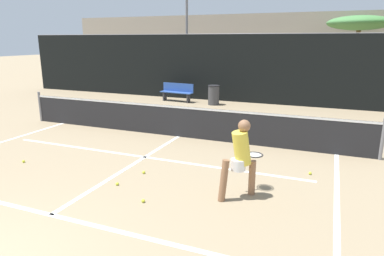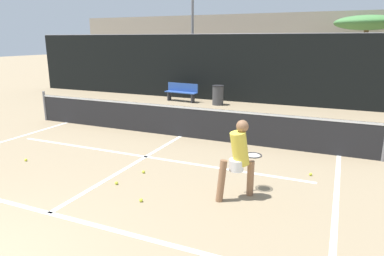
{
  "view_description": "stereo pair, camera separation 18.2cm",
  "coord_description": "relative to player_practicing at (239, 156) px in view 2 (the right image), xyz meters",
  "views": [
    {
      "loc": [
        4.22,
        -1.8,
        2.89
      ],
      "look_at": [
        1.38,
        5.14,
        0.95
      ],
      "focal_mm": 32.0,
      "sensor_mm": 36.0,
      "label": 1
    },
    {
      "loc": [
        4.38,
        -1.72,
        2.89
      ],
      "look_at": [
        1.38,
        5.14,
        0.95
      ],
      "focal_mm": 32.0,
      "sensor_mm": 36.0,
      "label": 2
    }
  ],
  "objects": [
    {
      "name": "court_baseline_near",
      "position": [
        -2.79,
        -1.9,
        -0.82
      ],
      "size": [
        11.0,
        0.1,
        0.01
      ],
      "primitive_type": "cube",
      "color": "white",
      "rests_on": "ground"
    },
    {
      "name": "tennis_ball_scattered_6",
      "position": [
        -2.44,
        -0.44,
        -0.79
      ],
      "size": [
        0.07,
        0.07,
        0.07
      ],
      "primitive_type": "sphere",
      "color": "#D1E033",
      "rests_on": "ground"
    },
    {
      "name": "court_sideline_right",
      "position": [
        1.72,
        0.72,
        -0.82
      ],
      "size": [
        0.1,
        6.24,
        0.01
      ],
      "primitive_type": "cube",
      "color": "white",
      "rests_on": "ground"
    },
    {
      "name": "court_service_line",
      "position": [
        -2.79,
        1.29,
        -0.82
      ],
      "size": [
        8.25,
        0.1,
        0.01
      ],
      "primitive_type": "cube",
      "color": "white",
      "rests_on": "ground"
    },
    {
      "name": "building_far",
      "position": [
        -2.79,
        22.43,
        1.59
      ],
      "size": [
        36.0,
        2.4,
        4.82
      ],
      "primitive_type": "cube",
      "color": "gray",
      "rests_on": "ground"
    },
    {
      "name": "fence_back",
      "position": [
        -2.79,
        9.93,
        0.75
      ],
      "size": [
        24.0,
        0.06,
        3.16
      ],
      "color": "black",
      "rests_on": "ground"
    },
    {
      "name": "courtside_bench",
      "position": [
        -5.41,
        8.97,
        -0.35
      ],
      "size": [
        1.68,
        0.55,
        0.86
      ],
      "rotation": [
        0.0,
        0.0,
        -0.11
      ],
      "color": "#2D519E",
      "rests_on": "ground"
    },
    {
      "name": "tree_west",
      "position": [
        2.67,
        18.74,
        3.04
      ],
      "size": [
        3.9,
        3.9,
        4.35
      ],
      "color": "brown",
      "rests_on": "ground"
    },
    {
      "name": "court_center_mark",
      "position": [
        -2.79,
        0.72,
        -0.82
      ],
      "size": [
        0.1,
        5.24,
        0.01
      ],
      "primitive_type": "cube",
      "color": "white",
      "rests_on": "ground"
    },
    {
      "name": "tennis_ball_scattered_5",
      "position": [
        -5.31,
        -0.17,
        -0.79
      ],
      "size": [
        0.07,
        0.07,
        0.07
      ],
      "primitive_type": "sphere",
      "color": "#D1E033",
      "rests_on": "ground"
    },
    {
      "name": "parked_car",
      "position": [
        -7.05,
        13.1,
        -0.25
      ],
      "size": [
        1.7,
        4.62,
        1.34
      ],
      "color": "maroon",
      "rests_on": "ground"
    },
    {
      "name": "tennis_ball_scattered_4",
      "position": [
        -2.26,
        0.32,
        -0.79
      ],
      "size": [
        0.07,
        0.07,
        0.07
      ],
      "primitive_type": "sphere",
      "color": "#D1E033",
      "rests_on": "ground"
    },
    {
      "name": "net",
      "position": [
        -2.79,
        3.34,
        -0.31
      ],
      "size": [
        11.09,
        0.09,
        1.07
      ],
      "color": "slate",
      "rests_on": "ground"
    },
    {
      "name": "court_sideline_left",
      "position": [
        -7.3,
        0.72,
        -0.82
      ],
      "size": [
        0.1,
        6.24,
        0.01
      ],
      "primitive_type": "cube",
      "color": "white",
      "rests_on": "ground"
    },
    {
      "name": "tennis_ball_scattered_3",
      "position": [
        1.17,
        1.66,
        -0.79
      ],
      "size": [
        0.07,
        0.07,
        0.07
      ],
      "primitive_type": "sphere",
      "color": "#D1E033",
      "rests_on": "ground"
    },
    {
      "name": "trash_bin",
      "position": [
        -3.5,
        8.78,
        -0.37
      ],
      "size": [
        0.53,
        0.53,
        0.89
      ],
      "color": "#3F3F42",
      "rests_on": "ground"
    },
    {
      "name": "player_practicing",
      "position": [
        0.0,
        0.0,
        0.0
      ],
      "size": [
        0.76,
        1.11,
        1.5
      ],
      "rotation": [
        0.0,
        0.0,
        0.81
      ],
      "color": "#8C6042",
      "rests_on": "ground"
    },
    {
      "name": "tennis_ball_scattered_2",
      "position": [
        -1.57,
        -0.9,
        -0.79
      ],
      "size": [
        0.07,
        0.07,
        0.07
      ],
      "primitive_type": "sphere",
      "color": "#D1E033",
      "rests_on": "ground"
    }
  ]
}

